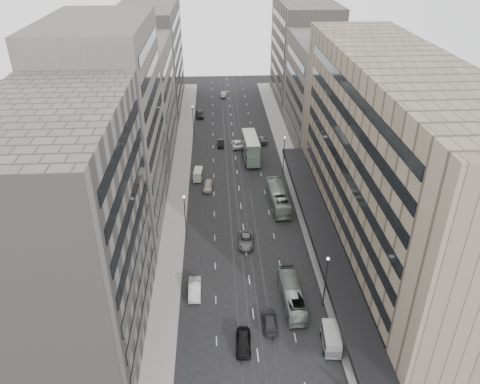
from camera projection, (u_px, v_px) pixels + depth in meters
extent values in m
plane|color=black|center=(250.00, 284.00, 68.23)|extent=(220.00, 220.00, 0.00)
cube|color=gray|center=(292.00, 167.00, 101.34)|extent=(4.00, 125.00, 0.15)
cube|color=gray|center=(181.00, 170.00, 100.15)|extent=(4.00, 125.00, 0.15)
cube|color=gray|center=(392.00, 164.00, 68.82)|extent=(15.00, 60.00, 30.00)
cube|color=black|center=(322.00, 228.00, 73.79)|extent=(4.40, 60.00, 0.50)
cube|color=#544E49|center=(326.00, 92.00, 108.50)|extent=(15.00, 28.00, 24.00)
cube|color=#635E59|center=(304.00, 53.00, 133.56)|extent=(15.00, 32.00, 28.00)
cube|color=#635E59|center=(67.00, 236.00, 52.81)|extent=(15.00, 28.00, 30.00)
cube|color=#544E49|center=(109.00, 130.00, 75.26)|extent=(15.00, 26.00, 34.00)
cube|color=#736459|center=(135.00, 102.00, 100.92)|extent=(15.00, 28.00, 25.00)
cube|color=#635E59|center=(151.00, 58.00, 128.83)|extent=(15.00, 38.00, 28.00)
cylinder|color=#262628|center=(325.00, 283.00, 62.39)|extent=(0.16, 0.16, 8.00)
sphere|color=silver|center=(328.00, 259.00, 60.36)|extent=(0.44, 0.44, 0.44)
cylinder|color=#262628|center=(284.00, 156.00, 97.11)|extent=(0.16, 0.16, 8.00)
sphere|color=silver|center=(285.00, 138.00, 95.09)|extent=(0.44, 0.44, 0.44)
cylinder|color=#262628|center=(185.00, 219.00, 76.19)|extent=(0.16, 0.16, 8.00)
sphere|color=silver|center=(184.00, 197.00, 74.16)|extent=(0.44, 0.44, 0.44)
cylinder|color=#262628|center=(193.00, 123.00, 113.52)|extent=(0.16, 0.16, 8.00)
sphere|color=silver|center=(192.00, 107.00, 111.49)|extent=(0.44, 0.44, 0.44)
imported|color=gray|center=(292.00, 295.00, 64.17)|extent=(2.69, 10.40, 2.88)
imported|color=#95A096|center=(278.00, 197.00, 86.81)|extent=(3.31, 12.15, 3.35)
cube|color=slate|center=(251.00, 152.00, 103.57)|extent=(3.36, 10.43, 2.63)
cube|color=slate|center=(251.00, 142.00, 102.36)|extent=(3.29, 10.02, 2.29)
cube|color=silver|center=(251.00, 137.00, 101.76)|extent=(3.36, 10.43, 0.14)
cylinder|color=black|center=(246.00, 165.00, 100.88)|extent=(0.38, 1.16, 1.15)
cylinder|color=black|center=(259.00, 165.00, 101.15)|extent=(0.38, 1.16, 1.15)
cylinder|color=black|center=(242.00, 151.00, 107.30)|extent=(0.38, 1.16, 1.15)
cylinder|color=black|center=(255.00, 151.00, 107.56)|extent=(0.38, 1.16, 1.15)
cube|color=slate|center=(331.00, 341.00, 57.64)|extent=(2.34, 4.79, 1.21)
cube|color=#A3A39F|center=(332.00, 335.00, 57.11)|extent=(2.30, 4.69, 0.95)
cylinder|color=black|center=(324.00, 354.00, 56.63)|extent=(0.25, 0.70, 0.69)
cylinder|color=black|center=(340.00, 354.00, 56.58)|extent=(0.25, 0.70, 0.69)
cylinder|color=black|center=(321.00, 335.00, 59.29)|extent=(0.25, 0.70, 0.69)
cylinder|color=black|center=(336.00, 335.00, 59.24)|extent=(0.25, 0.70, 0.69)
cube|color=#BAB4A8|center=(198.00, 176.00, 95.98)|extent=(1.99, 3.80, 1.13)
cube|color=#BCB6A9|center=(198.00, 172.00, 95.48)|extent=(1.95, 3.72, 0.88)
cylinder|color=black|center=(194.00, 181.00, 95.24)|extent=(0.22, 0.60, 0.58)
cylinder|color=black|center=(202.00, 181.00, 95.18)|extent=(0.22, 0.60, 0.58)
cylinder|color=black|center=(195.00, 176.00, 97.33)|extent=(0.22, 0.60, 0.58)
cylinder|color=black|center=(203.00, 176.00, 97.28)|extent=(0.22, 0.60, 0.58)
imported|color=black|center=(243.00, 342.00, 57.66)|extent=(2.13, 4.82, 1.61)
imported|color=beige|center=(195.00, 289.00, 66.12)|extent=(1.74, 4.92, 1.62)
imported|color=slate|center=(246.00, 240.00, 76.52)|extent=(2.78, 5.35, 1.44)
imported|color=#2A2A2D|center=(270.00, 321.00, 60.87)|extent=(2.04, 4.90, 1.42)
imported|color=#B2A493|center=(208.00, 186.00, 92.55)|extent=(2.18, 4.72, 1.57)
imported|color=black|center=(221.00, 143.00, 111.04)|extent=(1.54, 4.14, 1.35)
imported|color=white|center=(237.00, 144.00, 110.60)|extent=(2.55, 5.22, 1.43)
imported|color=#5B5C5E|center=(262.00, 140.00, 112.86)|extent=(2.31, 4.92, 1.39)
imported|color=black|center=(200.00, 114.00, 127.85)|extent=(2.37, 5.16, 1.72)
imported|color=#BAB39A|center=(224.00, 94.00, 143.38)|extent=(1.96, 4.83, 1.56)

